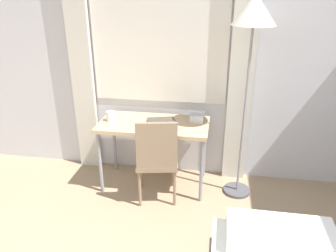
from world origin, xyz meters
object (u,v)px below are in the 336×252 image
Objects in this scene: desk_chair at (157,156)px; telephone at (197,117)px; mug at (111,116)px; standing_lamp at (253,24)px; book at (161,120)px; desk at (154,129)px.

desk_chair is 0.60m from telephone.
telephone is 1.75× the size of mug.
telephone is at bearing 162.95° from standing_lamp.
book is 0.52m from mug.
standing_lamp is 6.42× the size of book.
mug is at bearing -173.65° from book.
book is 2.99× the size of mug.
desk_chair is at bearing -130.16° from telephone.
standing_lamp reaches higher than mug.
mug is at bearing -178.14° from desk.
desk_chair is at bearing -26.99° from mug.
telephone is at bearing 12.57° from book.
mug is (-0.53, 0.27, 0.28)m from desk_chair.
desk_chair is (0.08, -0.29, -0.16)m from desk.
desk_chair reaches higher than book.
telephone reaches higher than desk.
desk is 10.95× the size of mug.
standing_lamp is at bearing -4.14° from book.
standing_lamp reaches higher than book.
mug reaches higher than desk.
standing_lamp is (0.89, -0.02, 1.05)m from desk.
telephone reaches higher than book.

